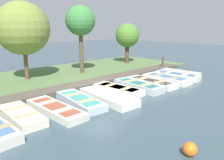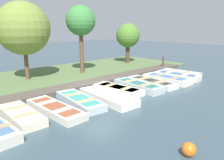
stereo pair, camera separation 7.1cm
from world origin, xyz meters
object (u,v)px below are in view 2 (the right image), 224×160
object	(u,v)px
rowboat_4	(108,97)
rowboat_6	(138,86)
rowboat_9	(177,76)
rowboat_10	(181,73)
park_tree_left	(23,29)
rowboat_7	(151,82)
mooring_post_far	(163,63)
buoy	(189,149)
park_tree_right	(128,36)
rowboat_5	(118,89)
rowboat_8	(167,79)
rowboat_1	(21,115)
rowboat_2	(55,109)
park_tree_center	(81,21)
rowboat_3	(80,101)

from	to	relation	value
rowboat_4	rowboat_6	xyz separation A→B (m)	(-0.33, 2.79, 0.00)
rowboat_4	rowboat_9	world-z (taller)	rowboat_4
rowboat_10	park_tree_left	distance (m)	11.97
rowboat_7	mooring_post_far	size ratio (longest dim) A/B	3.05
buoy	mooring_post_far	bearing A→B (deg)	127.09
park_tree_right	rowboat_5	bearing A→B (deg)	-50.17
rowboat_9	rowboat_8	bearing A→B (deg)	-95.83
rowboat_1	park_tree_left	world-z (taller)	park_tree_left
rowboat_8	park_tree_left	world-z (taller)	park_tree_left
rowboat_2	rowboat_7	world-z (taller)	same
rowboat_6	park_tree_center	world-z (taller)	park_tree_center
rowboat_1	rowboat_5	world-z (taller)	rowboat_5
rowboat_2	park_tree_left	distance (m)	7.54
rowboat_9	rowboat_10	bearing A→B (deg)	98.78
rowboat_5	rowboat_1	bearing A→B (deg)	-96.80
rowboat_3	buoy	size ratio (longest dim) A/B	8.02
rowboat_2	park_tree_right	world-z (taller)	park_tree_right
rowboat_1	park_tree_right	xyz separation A→B (m)	(-6.40, 13.31, 2.65)
rowboat_1	rowboat_9	distance (m)	11.23
rowboat_3	rowboat_6	bearing A→B (deg)	93.80
rowboat_4	park_tree_left	world-z (taller)	park_tree_left
rowboat_3	rowboat_6	xyz separation A→B (m)	(0.19, 4.17, 0.02)
rowboat_1	rowboat_8	size ratio (longest dim) A/B	0.87
rowboat_4	mooring_post_far	size ratio (longest dim) A/B	3.05
rowboat_8	rowboat_10	world-z (taller)	rowboat_8
rowboat_2	rowboat_6	xyz separation A→B (m)	(0.06, 5.59, 0.04)
rowboat_3	park_tree_left	distance (m)	7.26
rowboat_4	rowboat_9	distance (m)	7.04
buoy	park_tree_center	size ratio (longest dim) A/B	0.08
park_tree_left	rowboat_5	bearing A→B (deg)	22.76
rowboat_6	park_tree_left	size ratio (longest dim) A/B	0.64
rowboat_8	rowboat_9	bearing A→B (deg)	91.69
buoy	rowboat_9	bearing A→B (deg)	122.56
rowboat_2	rowboat_6	bearing A→B (deg)	87.38
rowboat_7	rowboat_10	xyz separation A→B (m)	(-0.19, 4.05, 0.02)
buoy	park_tree_center	world-z (taller)	park_tree_center
rowboat_3	rowboat_8	xyz separation A→B (m)	(0.40, 7.01, 0.02)
mooring_post_far	rowboat_7	bearing A→B (deg)	-63.55
rowboat_7	rowboat_8	size ratio (longest dim) A/B	1.08
rowboat_5	park_tree_right	world-z (taller)	park_tree_right
rowboat_3	rowboat_4	size ratio (longest dim) A/B	0.94
rowboat_7	park_tree_center	xyz separation A→B (m)	(-5.75, -1.39, 3.94)
rowboat_6	rowboat_4	bearing A→B (deg)	-79.22
mooring_post_far	park_tree_right	bearing A→B (deg)	-177.75
rowboat_2	park_tree_right	xyz separation A→B (m)	(-6.69, 11.93, 2.67)
rowboat_7	rowboat_9	xyz separation A→B (m)	(0.19, 2.83, 0.03)
rowboat_10	park_tree_center	size ratio (longest dim) A/B	0.58
rowboat_1	rowboat_10	size ratio (longest dim) A/B	0.94
rowboat_4	park_tree_left	bearing A→B (deg)	-165.51
rowboat_4	park_tree_center	size ratio (longest dim) A/B	0.68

